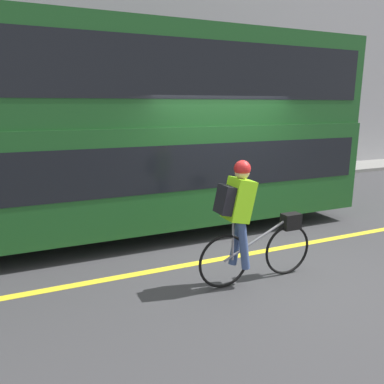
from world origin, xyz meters
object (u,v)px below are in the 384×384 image
bus (119,124)px  cyclist_on_bike (247,219)px  street_sign_post (32,134)px  trash_bin (222,162)px

bus → cyclist_on_bike: (1.01, -2.78, -1.11)m
street_sign_post → trash_bin: bearing=0.1°
bus → street_sign_post: (-1.41, 3.61, -0.39)m
cyclist_on_bike → trash_bin: size_ratio=1.85×
street_sign_post → bus: bearing=-68.7°
cyclist_on_bike → trash_bin: bearing=64.6°
bus → trash_bin: size_ratio=9.57×
bus → cyclist_on_bike: 3.16m
bus → cyclist_on_bike: bus is taller
trash_bin → street_sign_post: size_ratio=0.35×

